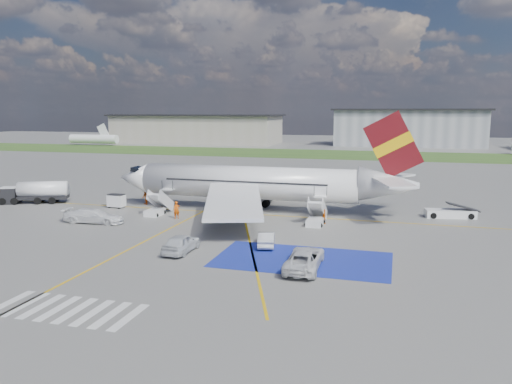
% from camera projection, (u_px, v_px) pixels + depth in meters
% --- Properties ---
extents(ground, '(400.00, 400.00, 0.00)m').
position_uv_depth(ground, '(205.00, 239.00, 46.71)').
color(ground, '#60605E').
rests_on(ground, ground).
extents(grass_strip, '(400.00, 30.00, 0.01)m').
position_uv_depth(grass_strip, '(333.00, 154.00, 136.86)').
color(grass_strip, '#2D4C1E').
rests_on(grass_strip, ground).
extents(taxiway_line_main, '(120.00, 0.20, 0.01)m').
position_uv_depth(taxiway_line_main, '(243.00, 214.00, 58.10)').
color(taxiway_line_main, gold).
rests_on(taxiway_line_main, ground).
extents(taxiway_line_cross, '(0.20, 60.00, 0.01)m').
position_uv_depth(taxiway_line_cross, '(97.00, 266.00, 38.57)').
color(taxiway_line_cross, gold).
rests_on(taxiway_line_cross, ground).
extents(taxiway_line_diag, '(20.71, 56.45, 0.01)m').
position_uv_depth(taxiway_line_diag, '(243.00, 214.00, 58.10)').
color(taxiway_line_diag, gold).
rests_on(taxiway_line_diag, ground).
extents(staging_box, '(14.00, 8.00, 0.01)m').
position_uv_depth(staging_box, '(302.00, 260.00, 40.20)').
color(staging_box, navy).
rests_on(staging_box, ground).
extents(crosswalk, '(9.00, 4.00, 0.01)m').
position_uv_depth(crosswalk, '(67.00, 310.00, 30.11)').
color(crosswalk, silver).
rests_on(crosswalk, ground).
extents(terminal_west, '(60.00, 22.00, 10.00)m').
position_uv_depth(terminal_west, '(197.00, 129.00, 184.16)').
color(terminal_west, gray).
rests_on(terminal_west, ground).
extents(terminal_centre, '(48.00, 18.00, 12.00)m').
position_uv_depth(terminal_centre, '(408.00, 128.00, 168.44)').
color(terminal_centre, gray).
rests_on(terminal_centre, ground).
extents(airliner, '(36.81, 32.95, 11.92)m').
position_uv_depth(airliner, '(260.00, 183.00, 59.04)').
color(airliner, silver).
rests_on(airliner, ground).
extents(airstairs_fwd, '(1.90, 5.20, 3.60)m').
position_uv_depth(airstairs_fwd, '(156.00, 209.00, 57.44)').
color(airstairs_fwd, silver).
rests_on(airstairs_fwd, ground).
extents(airstairs_aft, '(1.90, 5.20, 3.60)m').
position_uv_depth(airstairs_aft, '(316.00, 219.00, 52.43)').
color(airstairs_aft, silver).
rests_on(airstairs_aft, ground).
extents(fuel_tanker, '(8.47, 5.16, 2.83)m').
position_uv_depth(fuel_tanker, '(35.00, 194.00, 64.64)').
color(fuel_tanker, black).
rests_on(fuel_tanker, ground).
extents(gpu_cart, '(2.12, 1.45, 1.69)m').
position_uv_depth(gpu_cart, '(116.00, 202.00, 61.64)').
color(gpu_cart, silver).
rests_on(gpu_cart, ground).
extents(belt_loader, '(6.00, 2.99, 1.74)m').
position_uv_depth(belt_loader, '(451.00, 214.00, 55.99)').
color(belt_loader, silver).
rests_on(belt_loader, ground).
extents(car_silver_a, '(1.89, 4.70, 1.60)m').
position_uv_depth(car_silver_a, '(181.00, 243.00, 42.14)').
color(car_silver_a, silver).
rests_on(car_silver_a, ground).
extents(car_silver_b, '(2.23, 4.22, 1.32)m').
position_uv_depth(car_silver_b, '(266.00, 239.00, 44.09)').
color(car_silver_b, '#ABADB2').
rests_on(car_silver_b, ground).
extents(van_white_a, '(2.58, 5.33, 1.98)m').
position_uv_depth(van_white_a, '(305.00, 255.00, 37.96)').
color(van_white_a, silver).
rests_on(van_white_a, ground).
extents(van_white_b, '(5.16, 2.30, 1.99)m').
position_uv_depth(van_white_b, '(93.00, 214.00, 53.21)').
color(van_white_b, white).
rests_on(van_white_b, ground).
extents(crew_fwd, '(0.84, 0.83, 1.96)m').
position_uv_depth(crew_fwd, '(177.00, 210.00, 55.32)').
color(crew_fwd, '#E1570B').
rests_on(crew_fwd, ground).
extents(crew_nose, '(1.17, 1.14, 1.90)m').
position_uv_depth(crew_nose, '(145.00, 197.00, 63.61)').
color(crew_nose, '#E55D0C').
rests_on(crew_nose, ground).
extents(crew_aft, '(0.65, 0.99, 1.57)m').
position_uv_depth(crew_aft, '(324.00, 216.00, 52.89)').
color(crew_aft, orange).
rests_on(crew_aft, ground).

